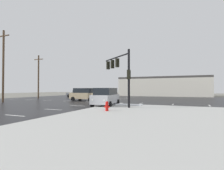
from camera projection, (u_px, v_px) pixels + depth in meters
name	position (u px, v px, depth m)	size (l,w,h in m)	color
ground_plane	(101.00, 102.00, 25.65)	(120.00, 120.00, 0.00)	slate
road_asphalt	(101.00, 102.00, 25.65)	(44.00, 44.00, 0.02)	black
sidewalk_corner	(196.00, 122.00, 9.95)	(18.00, 18.00, 0.14)	#B2B2AD
snow_strip_curbside	(124.00, 104.00, 20.03)	(4.00, 1.60, 0.06)	white
lane_markings	(104.00, 103.00, 23.92)	(36.15, 36.15, 0.01)	silver
traffic_signal_mast	(120.00, 69.00, 18.66)	(4.18, 3.70, 5.69)	black
fire_hydrant	(107.00, 106.00, 14.46)	(0.48, 0.26, 0.79)	red
strip_building_background	(163.00, 87.00, 46.88)	(22.58, 8.00, 5.04)	beige
sedan_grey	(77.00, 94.00, 39.52)	(4.58, 2.12, 1.58)	slate
suv_tan	(85.00, 94.00, 28.25)	(4.89, 2.29, 2.03)	tan
suv_silver	(106.00, 96.00, 19.82)	(2.60, 4.99, 2.03)	#B7BABF
utility_pole_mid	(3.00, 65.00, 25.46)	(2.20, 0.28, 10.45)	brown
utility_pole_far	(38.00, 76.00, 35.17)	(2.20, 0.28, 8.65)	brown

